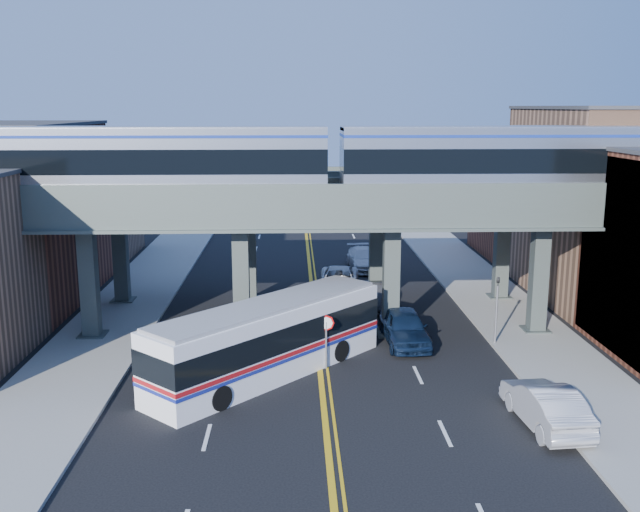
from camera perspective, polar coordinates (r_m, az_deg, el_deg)
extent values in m
plane|color=black|center=(31.34, 0.19, -10.94)|extent=(120.00, 120.00, 0.00)
cube|color=gray|center=(41.99, -16.33, -5.33)|extent=(5.00, 70.00, 0.16)
cube|color=gray|center=(42.62, 15.33, -5.02)|extent=(5.00, 70.00, 0.16)
cube|color=brown|center=(48.56, -23.03, 3.05)|extent=(8.00, 14.00, 11.00)
cube|color=#90654A|center=(60.96, -18.64, 3.56)|extent=(8.00, 10.00, 8.00)
cube|color=#90654A|center=(49.37, 21.44, 3.89)|extent=(8.00, 14.00, 12.00)
cube|color=brown|center=(61.59, 16.58, 4.24)|extent=(8.00, 10.00, 9.00)
cube|color=teal|center=(37.17, 22.95, -0.57)|extent=(0.10, 9.50, 9.50)
cube|color=#39423F|center=(39.50, -17.97, -2.12)|extent=(0.85, 0.85, 6.00)
cube|color=#39423F|center=(38.09, -6.32, -2.11)|extent=(0.85, 0.85, 6.00)
cube|color=#39423F|center=(38.34, 5.70, -2.00)|extent=(0.85, 0.85, 6.00)
cube|color=#39423F|center=(40.20, 17.08, -1.82)|extent=(0.85, 0.85, 6.00)
cube|color=#49544D|center=(37.29, -0.29, 3.46)|extent=(52.00, 3.60, 1.40)
cube|color=#39423F|center=(46.10, -15.65, -0.03)|extent=(0.85, 0.85, 6.00)
cube|color=#39423F|center=(44.90, -5.68, 0.05)|extent=(0.85, 0.85, 6.00)
cube|color=#39423F|center=(45.11, 4.51, 0.13)|extent=(0.85, 0.85, 6.00)
cube|color=#39423F|center=(46.71, 14.31, 0.20)|extent=(0.85, 0.85, 6.00)
cube|color=#49544D|center=(44.22, -0.58, 4.79)|extent=(52.00, 3.60, 1.40)
cube|color=black|center=(39.11, -20.32, 4.36)|extent=(2.45, 2.45, 0.28)
cube|color=black|center=(37.18, -4.21, 4.71)|extent=(2.45, 2.45, 0.28)
cube|color=silver|center=(37.58, -12.61, 7.48)|extent=(16.92, 3.23, 3.56)
cube|color=black|center=(37.57, -12.62, 7.71)|extent=(16.94, 3.29, 1.22)
cube|color=black|center=(37.56, 6.38, 4.74)|extent=(2.45, 2.45, 0.28)
cube|color=black|center=(40.59, 21.73, 4.50)|extent=(2.45, 2.45, 0.28)
cube|color=silver|center=(38.55, 14.50, 7.49)|extent=(16.92, 3.23, 3.56)
cube|color=black|center=(38.54, 14.52, 7.71)|extent=(16.94, 3.29, 1.22)
cylinder|color=slate|center=(33.75, 0.50, -7.16)|extent=(0.09, 0.09, 2.30)
cylinder|color=red|center=(33.40, 0.50, -5.38)|extent=(0.76, 0.04, 0.76)
cylinder|color=slate|center=(37.87, 13.91, -4.67)|extent=(0.12, 0.12, 3.20)
imported|color=black|center=(37.36, 14.07, -1.65)|extent=(0.15, 0.18, 0.90)
cube|color=white|center=(32.91, -4.10, -6.79)|extent=(10.75, 11.14, 3.29)
cube|color=black|center=(32.78, -4.12, -6.08)|extent=(10.82, 11.21, 1.11)
cube|color=#B21419|center=(33.01, -4.10, -7.31)|extent=(10.81, 11.20, 0.19)
cylinder|color=black|center=(30.77, -9.57, -10.50)|extent=(2.80, 2.73, 1.06)
cylinder|color=black|center=(35.72, 0.02, -7.12)|extent=(2.80, 2.73, 1.06)
imported|color=#0E1D36|center=(37.51, 6.79, -5.67)|extent=(2.36, 5.39, 1.81)
imported|color=#2F3032|center=(43.87, 4.13, -3.21)|extent=(1.73, 4.67, 1.52)
imported|color=silver|center=(47.75, 1.52, -1.92)|extent=(3.08, 5.80, 1.55)
imported|color=silver|center=(54.25, 3.54, -0.24)|extent=(2.58, 5.61, 1.59)
imported|color=#B6B7BB|center=(29.44, 17.59, -11.29)|extent=(2.23, 5.29, 1.70)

